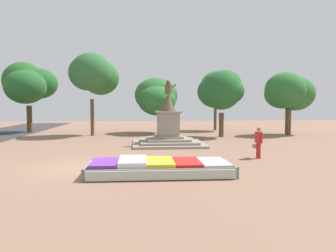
# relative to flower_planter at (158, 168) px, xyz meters

# --- Properties ---
(ground_plane) EXTENTS (83.94, 83.94, 0.00)m
(ground_plane) POSITION_rel_flower_planter_xyz_m (-3.59, 1.71, -0.27)
(ground_plane) COLOR #8C6651
(flower_planter) EXTENTS (6.08, 2.66, 0.66)m
(flower_planter) POSITION_rel_flower_planter_xyz_m (0.00, 0.00, 0.00)
(flower_planter) COLOR #38281C
(flower_planter) RESTS_ON ground_plane
(statue_monument) EXTENTS (5.02, 5.02, 4.66)m
(statue_monument) POSITION_rel_flower_planter_xyz_m (1.29, 9.92, 0.68)
(statue_monument) COLOR gray
(statue_monument) RESTS_ON ground_plane
(pedestrian_with_handbag) EXTENTS (0.37, 0.71, 1.70)m
(pedestrian_with_handbag) POSITION_rel_flower_planter_xyz_m (5.61, 3.52, 0.69)
(pedestrian_with_handbag) COLOR red
(pedestrian_with_handbag) RESTS_ON ground_plane
(park_tree_far_left) EXTENTS (4.63, 4.94, 7.53)m
(park_tree_far_left) POSITION_rel_flower_planter_xyz_m (-5.01, 17.40, 5.42)
(park_tree_far_left) COLOR brown
(park_tree_far_left) RESTS_ON ground_plane
(park_tree_behind_statue) EXTENTS (5.43, 5.48, 7.27)m
(park_tree_behind_statue) POSITION_rel_flower_planter_xyz_m (-12.10, 21.44, 4.75)
(park_tree_behind_statue) COLOR #4C3823
(park_tree_behind_statue) RESTS_ON ground_plane
(park_tree_far_right) EXTENTS (4.01, 4.18, 5.81)m
(park_tree_far_right) POSITION_rel_flower_planter_xyz_m (6.37, 14.79, 3.79)
(park_tree_far_right) COLOR brown
(park_tree_far_right) RESTS_ON ground_plane
(park_tree_street_side) EXTENTS (4.39, 5.65, 5.62)m
(park_tree_street_side) POSITION_rel_flower_planter_xyz_m (0.96, 19.49, 3.35)
(park_tree_street_side) COLOR brown
(park_tree_street_side) RESTS_ON ground_plane
(park_tree_mid_canopy) EXTENTS (4.34, 3.91, 6.67)m
(park_tree_mid_canopy) POSITION_rel_flower_planter_xyz_m (8.34, 22.16, 4.78)
(park_tree_mid_canopy) COLOR brown
(park_tree_mid_canopy) RESTS_ON ground_plane
(park_tree_distant) EXTENTS (5.18, 4.47, 5.91)m
(park_tree_distant) POSITION_rel_flower_planter_xyz_m (13.30, 16.50, 3.76)
(park_tree_distant) COLOR brown
(park_tree_distant) RESTS_ON ground_plane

